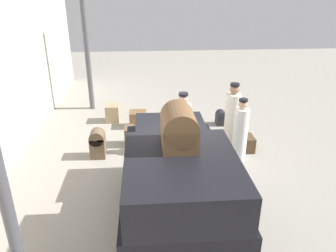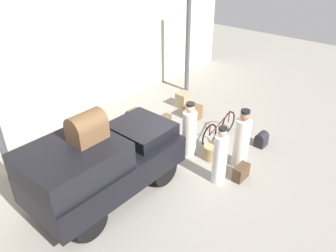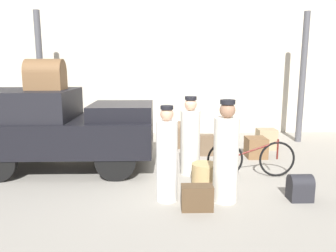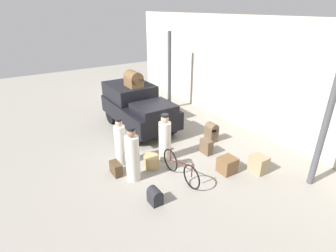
% 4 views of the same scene
% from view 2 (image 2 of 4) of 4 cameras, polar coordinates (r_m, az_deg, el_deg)
% --- Properties ---
extents(ground_plane, '(30.00, 30.00, 0.00)m').
position_cam_2_polar(ground_plane, '(9.49, 0.12, -5.82)').
color(ground_plane, gray).
extents(station_building_facade, '(16.00, 0.15, 4.50)m').
position_cam_2_polar(station_building_facade, '(11.29, -16.08, 11.87)').
color(station_building_facade, beige).
rests_on(station_building_facade, ground).
extents(canopy_pillar_right, '(0.18, 0.18, 3.76)m').
position_cam_2_polar(canopy_pillar_right, '(13.12, 3.45, 13.76)').
color(canopy_pillar_right, '#4C4C51').
rests_on(canopy_pillar_right, ground).
extents(truck, '(3.77, 1.87, 1.75)m').
position_cam_2_polar(truck, '(7.86, -11.63, -6.33)').
color(truck, black).
rests_on(truck, ground).
extents(bicycle, '(1.81, 0.04, 0.79)m').
position_cam_2_polar(bicycle, '(10.34, 8.92, -0.40)').
color(bicycle, black).
rests_on(bicycle, ground).
extents(wicker_basket, '(0.49, 0.49, 0.42)m').
position_cam_2_polar(wicker_basket, '(9.51, 7.62, -4.50)').
color(wicker_basket, tan).
rests_on(wicker_basket, ground).
extents(porter_lifting_near_truck, '(0.36, 0.36, 1.63)m').
position_cam_2_polar(porter_lifting_near_truck, '(8.39, 9.04, -5.45)').
color(porter_lifting_near_truck, white).
rests_on(porter_lifting_near_truck, ground).
extents(porter_carrying_trunk, '(0.41, 0.41, 1.64)m').
position_cam_2_polar(porter_carrying_trunk, '(9.39, 3.74, -0.89)').
color(porter_carrying_trunk, silver).
rests_on(porter_carrying_trunk, ground).
extents(porter_standing_middle, '(0.42, 0.42, 1.72)m').
position_cam_2_polar(porter_standing_middle, '(9.07, 12.70, -2.57)').
color(porter_standing_middle, silver).
rests_on(porter_standing_middle, ground).
extents(suitcase_tan_flat, '(0.46, 0.25, 0.52)m').
position_cam_2_polar(suitcase_tan_flat, '(10.75, -0.68, 0.52)').
color(suitcase_tan_flat, brown).
rests_on(suitcase_tan_flat, ground).
extents(trunk_wicker_pale, '(0.41, 0.38, 0.75)m').
position_cam_2_polar(trunk_wicker_pale, '(10.78, -6.01, 1.25)').
color(trunk_wicker_pale, brown).
rests_on(trunk_wicker_pale, ground).
extents(trunk_large_brown, '(0.48, 0.52, 0.50)m').
position_cam_2_polar(trunk_large_brown, '(11.48, 4.31, 2.44)').
color(trunk_large_brown, brown).
rests_on(trunk_large_brown, ground).
extents(suitcase_black_upright, '(0.50, 0.25, 0.40)m').
position_cam_2_polar(suitcase_black_upright, '(8.89, 12.60, -7.88)').
color(suitcase_black_upright, '#4C3823').
rests_on(suitcase_black_upright, ground).
extents(trunk_barrel_dark, '(0.38, 0.30, 0.45)m').
position_cam_2_polar(trunk_barrel_dark, '(10.36, 15.95, -2.24)').
color(trunk_barrel_dark, '#232328').
rests_on(trunk_barrel_dark, ground).
extents(suitcase_small_leather, '(0.50, 0.42, 0.55)m').
position_cam_2_polar(suitcase_small_leather, '(12.30, 2.71, 4.60)').
color(suitcase_small_leather, '#9E8966').
rests_on(suitcase_small_leather, ground).
extents(trunk_on_truck_roof, '(0.77, 0.55, 0.65)m').
position_cam_2_polar(trunk_on_truck_roof, '(7.17, -13.96, -0.27)').
color(trunk_on_truck_roof, brown).
rests_on(trunk_on_truck_roof, truck).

